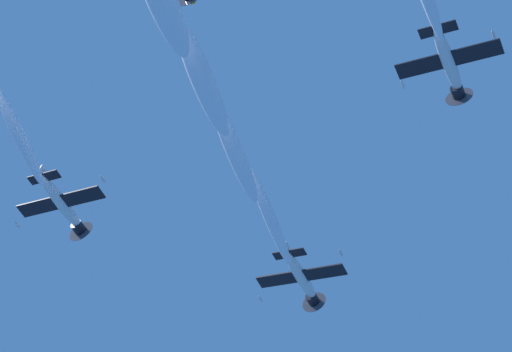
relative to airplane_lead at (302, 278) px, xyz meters
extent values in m
ellipsoid|color=silver|center=(-0.12, 0.20, -0.05)|extent=(4.04, 6.00, 2.29)
cylinder|color=black|center=(1.33, -2.25, 0.48)|extent=(1.54, 1.25, 1.37)
cone|color=yellow|center=(1.64, -2.77, 0.59)|extent=(0.85, 0.82, 0.69)
cylinder|color=#3F3F47|center=(1.56, -2.65, 0.57)|extent=(2.55, 1.12, 2.69)
cube|color=black|center=(-0.24, 0.31, -0.23)|extent=(7.24, 5.06, 2.65)
ellipsoid|color=silver|center=(3.09, 2.05, -1.33)|extent=(0.65, 0.86, 0.43)
ellipsoid|color=silver|center=(-3.57, -1.42, 0.87)|extent=(0.65, 0.86, 0.43)
cube|color=black|center=(-1.49, 2.55, -0.51)|extent=(2.77, 2.14, 1.06)
cube|color=silver|center=(-1.45, 2.74, -0.07)|extent=(0.92, 0.98, 1.20)
ellipsoid|color=#1E232D|center=(0.09, 0.07, 0.37)|extent=(1.40, 1.58, 1.01)
ellipsoid|color=silver|center=(6.03, 20.16, -0.25)|extent=(4.05, 6.00, 2.27)
cylinder|color=black|center=(7.48, 17.72, 0.28)|extent=(1.52, 1.27, 1.34)
cone|color=yellow|center=(7.79, 17.20, 0.39)|extent=(0.84, 0.83, 0.68)
cylinder|color=#3F3F47|center=(7.72, 17.32, 0.36)|extent=(2.50, 1.18, 2.63)
cube|color=black|center=(5.92, 20.28, -0.44)|extent=(7.32, 5.11, 2.33)
ellipsoid|color=silver|center=(9.27, 22.06, -1.39)|extent=(0.65, 0.86, 0.43)
ellipsoid|color=silver|center=(2.56, 18.50, 0.51)|extent=(0.65, 0.86, 0.43)
cube|color=black|center=(4.66, 22.51, -0.72)|extent=(2.80, 2.16, 0.95)
cube|color=silver|center=(4.68, 22.70, -0.28)|extent=(0.89, 1.00, 1.21)
ellipsoid|color=#1E232D|center=(6.22, 20.03, 0.17)|extent=(1.40, 1.59, 1.00)
ellipsoid|color=silver|center=(-22.05, 3.77, -0.88)|extent=(4.09, 5.99, 2.12)
cylinder|color=black|center=(-20.59, 1.31, -0.43)|extent=(1.53, 1.24, 1.35)
cone|color=yellow|center=(-20.28, 0.79, -0.34)|extent=(0.85, 0.81, 0.68)
cylinder|color=#3F3F47|center=(-20.35, 0.91, -0.36)|extent=(2.51, 1.11, 2.69)
cube|color=black|center=(-22.17, 3.89, -1.06)|extent=(7.27, 5.07, 2.55)
ellipsoid|color=silver|center=(-18.84, 5.66, -2.14)|extent=(0.66, 0.86, 0.41)
ellipsoid|color=silver|center=(-25.49, 2.12, 0.01)|extent=(0.66, 0.86, 0.41)
cube|color=black|center=(-23.43, 6.13, -1.27)|extent=(2.79, 2.14, 1.01)
cube|color=silver|center=(-23.38, 6.31, -0.83)|extent=(0.91, 0.97, 1.18)
ellipsoid|color=#1E232D|center=(-21.84, 3.63, -0.47)|extent=(1.41, 1.57, 0.98)
ellipsoid|color=white|center=(-3.63, 6.29, -1.23)|extent=(5.49, 8.34, 2.56)
ellipsoid|color=white|center=(-7.10, 12.42, -2.42)|extent=(5.84, 8.58, 2.92)
ellipsoid|color=white|center=(-10.72, 17.94, -3.72)|extent=(6.19, 8.82, 3.28)
ellipsoid|color=white|center=(2.29, 26.10, -1.41)|extent=(5.49, 8.34, 2.56)
camera|label=1|loc=(-32.30, 29.60, -66.72)|focal=65.65mm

